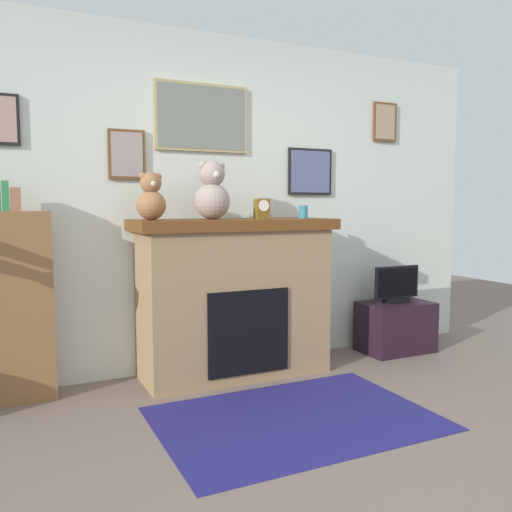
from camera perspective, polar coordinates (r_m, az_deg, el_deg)
ground_plane at (r=2.75m, az=9.94°, el=-22.54°), size 12.00×12.00×0.00m
back_wall at (r=4.22m, az=-5.70°, el=5.72°), size 5.20×0.15×2.60m
fireplace at (r=4.01m, az=-2.40°, el=-4.41°), size 1.51×0.60×1.18m
bookshelf at (r=3.76m, az=-24.19°, el=-4.59°), size 0.42×0.16×1.44m
tv_stand at (r=4.86m, az=14.78°, el=-7.38°), size 0.62×0.40×0.44m
television at (r=4.79m, az=14.90°, el=-3.12°), size 0.45×0.14×0.32m
area_rug at (r=3.36m, az=4.26°, el=-17.01°), size 1.65×1.15×0.01m
candle_jar at (r=4.20m, az=5.11°, el=4.76°), size 0.07×0.07×0.10m
mantel_clock at (r=4.03m, az=0.62°, el=5.11°), size 0.11×0.08×0.15m
teddy_bear_tan at (r=3.74m, az=-11.24°, el=6.08°), size 0.20×0.20×0.33m
teddy_bear_cream at (r=3.87m, az=-4.75°, el=6.76°), size 0.26×0.26×0.42m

